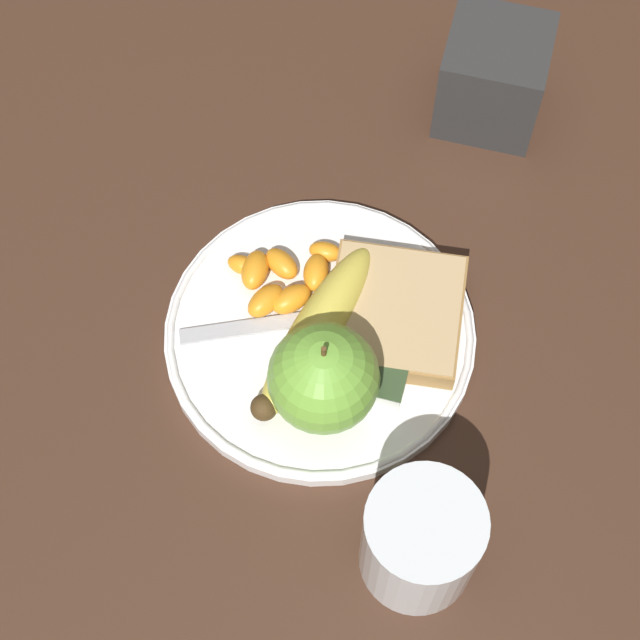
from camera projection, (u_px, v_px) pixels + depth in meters
ground_plane at (320, 339)px, 0.83m from camera, size 3.00×3.00×0.00m
plate at (320, 334)px, 0.82m from camera, size 0.24×0.24×0.01m
juice_glass at (420, 542)px, 0.71m from camera, size 0.08×0.08×0.09m
apple at (324, 378)px, 0.76m from camera, size 0.08×0.08×0.09m
banana at (311, 331)px, 0.80m from camera, size 0.16×0.07×0.04m
bread_slice at (395, 313)px, 0.81m from camera, size 0.11×0.11×0.02m
fork at (312, 318)px, 0.82m from camera, size 0.09×0.17×0.00m
jam_packet at (385, 380)px, 0.79m from camera, size 0.04×0.03×0.02m
orange_segment_0 at (316, 272)px, 0.83m from camera, size 0.03×0.02×0.02m
orange_segment_1 at (266, 301)px, 0.82m from camera, size 0.04×0.03×0.02m
orange_segment_2 at (325, 252)px, 0.84m from camera, size 0.02×0.03×0.01m
orange_segment_3 at (255, 270)px, 0.83m from camera, size 0.04×0.02×0.02m
orange_segment_4 at (317, 320)px, 0.81m from camera, size 0.03×0.04×0.02m
orange_segment_5 at (282, 264)px, 0.83m from camera, size 0.03×0.04×0.02m
orange_segment_6 at (243, 265)px, 0.84m from camera, size 0.02×0.03×0.01m
orange_segment_7 at (291, 299)px, 0.82m from camera, size 0.04×0.04×0.02m
condiment_caddy at (493, 77)px, 0.89m from camera, size 0.08×0.08×0.09m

